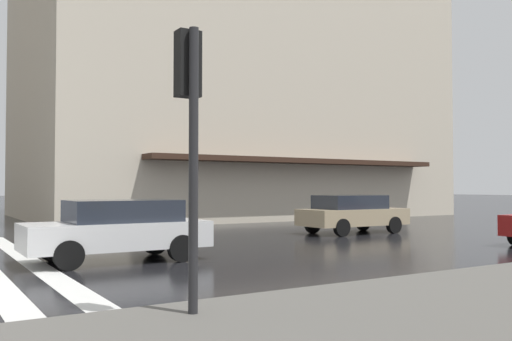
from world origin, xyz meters
name	(u,v)px	position (x,y,z in m)	size (l,w,h in m)	color
haussmann_block_corner	(229,52)	(19.79, -16.54, 10.10)	(15.79, 23.61, 20.63)	beige
traffic_signal_post	(190,108)	(-3.61, -3.11, 2.71)	(0.44, 0.30, 3.55)	#232326
car_champagne	(352,213)	(5.50, -13.88, 0.76)	(1.85, 4.10, 1.41)	tan
car_white	(118,228)	(2.50, -4.13, 0.76)	(1.85, 4.10, 1.41)	silver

